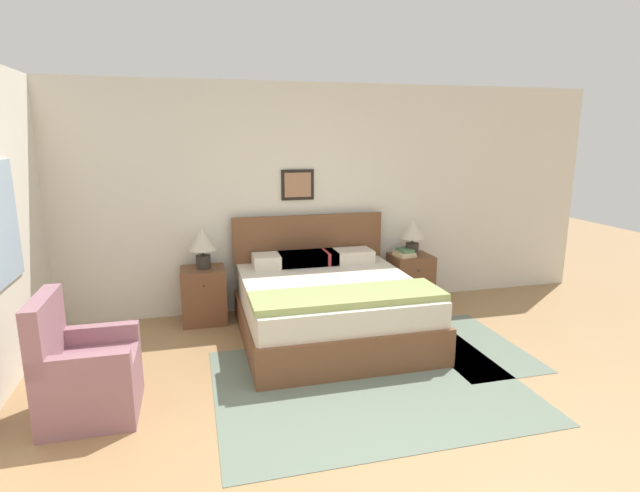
% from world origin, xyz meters
% --- Properties ---
extents(ground_plane, '(16.00, 16.00, 0.00)m').
position_xyz_m(ground_plane, '(0.00, 0.00, 0.00)').
color(ground_plane, '#99754C').
extents(wall_back, '(7.64, 0.09, 2.60)m').
position_xyz_m(wall_back, '(0.00, 3.18, 1.30)').
color(wall_back, silver).
rests_on(wall_back, ground_plane).
extents(area_rug_main, '(2.50, 1.92, 0.01)m').
position_xyz_m(area_rug_main, '(0.20, 1.08, 0.00)').
color(area_rug_main, slate).
rests_on(area_rug_main, ground_plane).
extents(area_rug_bedside, '(0.84, 1.49, 0.01)m').
position_xyz_m(area_rug_bedside, '(1.44, 1.61, 0.00)').
color(area_rug_bedside, slate).
rests_on(area_rug_bedside, ground_plane).
extents(bed, '(1.77, 1.91, 1.12)m').
position_xyz_m(bed, '(0.16, 2.17, 0.33)').
color(bed, brown).
rests_on(bed, ground_plane).
extents(armchair, '(0.65, 0.65, 0.93)m').
position_xyz_m(armchair, '(-1.96, 1.18, 0.32)').
color(armchair, '#8E606B').
rests_on(armchair, ground_plane).
extents(nightstand_near_window, '(0.47, 0.45, 0.61)m').
position_xyz_m(nightstand_near_window, '(-1.07, 2.89, 0.30)').
color(nightstand_near_window, brown).
rests_on(nightstand_near_window, ground_plane).
extents(nightstand_by_door, '(0.47, 0.45, 0.61)m').
position_xyz_m(nightstand_by_door, '(1.39, 2.89, 0.30)').
color(nightstand_by_door, brown).
rests_on(nightstand_by_door, ground_plane).
extents(table_lamp_near_window, '(0.29, 0.29, 0.45)m').
position_xyz_m(table_lamp_near_window, '(-1.05, 2.90, 0.90)').
color(table_lamp_near_window, '#2D2823').
rests_on(table_lamp_near_window, nightstand_near_window).
extents(table_lamp_by_door, '(0.29, 0.29, 0.45)m').
position_xyz_m(table_lamp_by_door, '(1.40, 2.90, 0.90)').
color(table_lamp_by_door, '#2D2823').
rests_on(table_lamp_by_door, nightstand_by_door).
extents(book_thick_bottom, '(0.24, 0.26, 0.03)m').
position_xyz_m(book_thick_bottom, '(1.28, 2.85, 0.62)').
color(book_thick_bottom, beige).
rests_on(book_thick_bottom, nightstand_by_door).
extents(book_hardcover_middle, '(0.20, 0.25, 0.03)m').
position_xyz_m(book_hardcover_middle, '(1.28, 2.85, 0.65)').
color(book_hardcover_middle, beige).
rests_on(book_hardcover_middle, book_thick_bottom).
extents(book_novel_upper, '(0.16, 0.23, 0.04)m').
position_xyz_m(book_novel_upper, '(1.28, 2.85, 0.68)').
color(book_novel_upper, '#4C7551').
rests_on(book_novel_upper, book_hardcover_middle).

